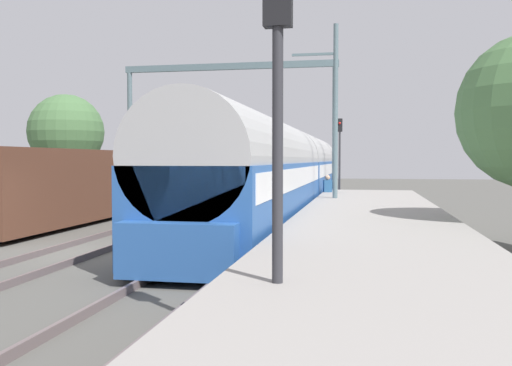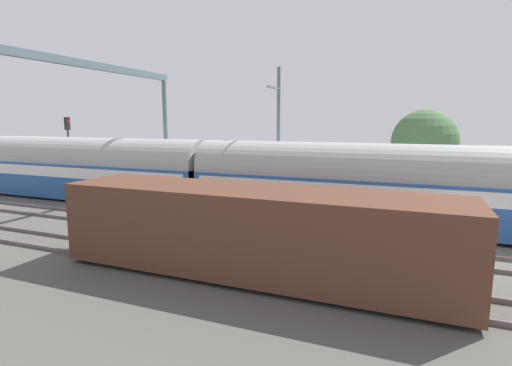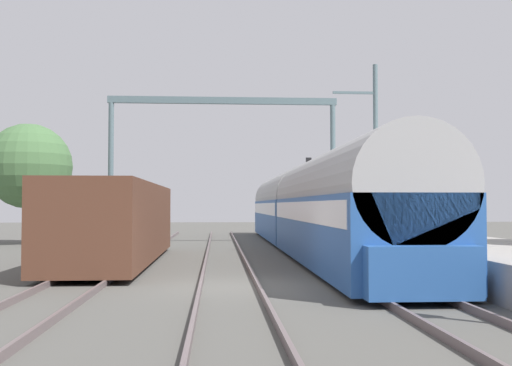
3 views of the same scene
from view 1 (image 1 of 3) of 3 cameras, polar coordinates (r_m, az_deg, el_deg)
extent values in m
plane|color=#52514C|center=(15.81, -17.51, -6.75)|extent=(120.00, 120.00, 0.00)
cube|color=#635656|center=(16.15, -19.77, -6.30)|extent=(0.08, 60.00, 0.16)
cube|color=#635656|center=(15.47, -15.16, -6.62)|extent=(0.08, 60.00, 0.16)
cube|color=#635656|center=(14.57, -6.34, -7.11)|extent=(0.08, 60.00, 0.16)
cube|color=#635656|center=(14.21, -0.76, -7.33)|extent=(0.08, 60.00, 0.16)
cube|color=gray|center=(15.85, 11.83, -5.02)|extent=(4.40, 28.00, 0.90)
cube|color=#28569E|center=(18.90, 0.06, -1.31)|extent=(2.90, 16.00, 2.20)
cube|color=white|center=(18.87, 0.06, 0.60)|extent=(2.93, 15.36, 0.64)
cylinder|color=#A4A4A4|center=(18.86, 0.06, 2.64)|extent=(2.84, 16.00, 2.84)
cube|color=#28569E|center=(35.08, 5.09, 0.40)|extent=(2.90, 16.00, 2.20)
cube|color=white|center=(35.06, 5.10, 1.43)|extent=(2.93, 15.36, 0.64)
cylinder|color=#A4A4A4|center=(35.06, 5.10, 2.52)|extent=(2.84, 16.00, 2.84)
cube|color=#28569E|center=(11.02, -8.10, -6.88)|extent=(2.40, 0.50, 1.10)
cube|color=#563323|center=(23.47, -18.05, -0.09)|extent=(2.80, 13.00, 2.70)
cube|color=black|center=(23.56, -18.01, -3.25)|extent=(2.52, 11.96, 0.10)
cylinder|color=black|center=(27.43, 7.30, -1.92)|extent=(0.22, 0.22, 0.85)
cube|color=#285684|center=(27.39, 7.31, -0.36)|extent=(0.45, 0.34, 0.64)
sphere|color=tan|center=(27.37, 7.31, 0.56)|extent=(0.24, 0.24, 0.24)
cylinder|color=#2D2D33|center=(7.15, 2.21, -0.85)|extent=(0.14, 0.14, 4.16)
cylinder|color=#2D2D33|center=(38.88, 8.51, 1.95)|extent=(0.14, 0.14, 4.39)
cube|color=black|center=(38.95, 8.53, 5.85)|extent=(0.36, 0.20, 0.90)
sphere|color=red|center=(38.84, 8.52, 6.05)|extent=(0.16, 0.16, 0.16)
cylinder|color=slate|center=(33.42, -12.70, 4.52)|extent=(0.28, 0.28, 7.50)
cylinder|color=slate|center=(30.67, 8.03, 4.75)|extent=(0.28, 0.28, 7.50)
cube|color=slate|center=(31.93, -2.80, 11.77)|extent=(12.21, 0.24, 0.36)
cylinder|color=slate|center=(23.25, 8.10, 6.12)|extent=(0.20, 0.20, 8.00)
cube|color=slate|center=(23.66, 5.90, 12.90)|extent=(1.80, 0.10, 0.10)
cylinder|color=#4C3826|center=(36.02, -18.71, 0.30)|extent=(0.36, 0.36, 2.48)
sphere|color=#466D3F|center=(36.04, -18.77, 4.97)|extent=(4.53, 4.53, 4.53)
camera|label=2|loc=(27.76, -44.29, 6.91)|focal=27.52mm
camera|label=3|loc=(8.04, -94.03, -2.96)|focal=43.19mm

